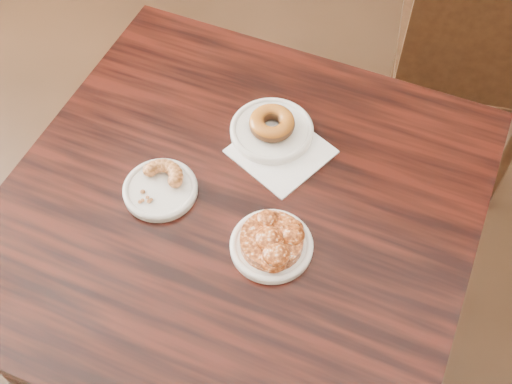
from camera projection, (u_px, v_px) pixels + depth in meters
The scene contains 9 objects.
cafe_table at pixel (241, 293), 1.51m from camera, with size 0.87×0.87×0.75m, color black.
chair_far at pixel (468, 57), 1.85m from camera, with size 0.45×0.45×0.90m, color black, non-canonical shape.
napkin at pixel (281, 151), 1.27m from camera, with size 0.16×0.16×0.00m, color white.
plate_donut at pixel (272, 131), 1.29m from camera, with size 0.17×0.17×0.01m, color white.
plate_cruller at pixel (160, 190), 1.21m from camera, with size 0.14×0.14×0.01m, color silver.
plate_fritter at pixel (271, 246), 1.14m from camera, with size 0.15×0.15×0.01m, color white.
glazed_donut at pixel (272, 123), 1.27m from camera, with size 0.09×0.09×0.03m, color #9A5D16.
apple_fritter at pixel (272, 239), 1.12m from camera, with size 0.16×0.16×0.04m, color #461907, non-canonical shape.
cruller_fragment at pixel (159, 184), 1.20m from camera, with size 0.09×0.09×0.03m, color brown, non-canonical shape.
Camera 1 is at (0.22, -0.48, 1.75)m, focal length 45.00 mm.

